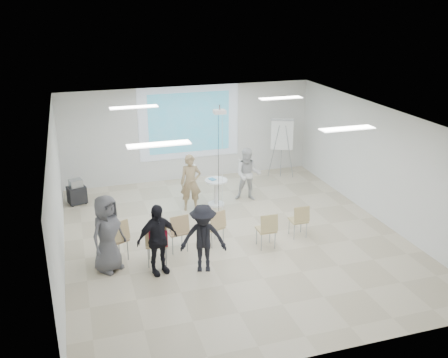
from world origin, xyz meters
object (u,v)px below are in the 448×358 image
object	(u,v)px
chair_center	(215,225)
flipchart_easel	(282,135)
player_right	(248,172)
audience_mid	(203,234)
pedestal_table	(216,191)
player_left	(191,179)
chair_far_left	(117,237)
chair_left_inner	(178,229)
audience_outer	(107,229)
chair_right_inner	(267,228)
av_cart	(77,193)
chair_right_far	(300,219)
chair_left_mid	(157,241)
laptop	(177,230)
audience_left	(157,235)

from	to	relation	value
chair_center	flipchart_easel	size ratio (longest dim) A/B	0.46
player_right	audience_mid	world-z (taller)	audience_mid
pedestal_table	player_left	world-z (taller)	player_left
pedestal_table	chair_far_left	world-z (taller)	chair_far_left
chair_far_left	chair_left_inner	world-z (taller)	chair_far_left
player_right	chair_left_inner	xyz separation A→B (m)	(-2.60, -2.50, -0.30)
chair_left_inner	audience_outer	bearing A→B (deg)	-175.31
player_right	chair_right_inner	distance (m)	3.03
chair_center	av_cart	world-z (taller)	chair_center
chair_center	chair_right_inner	bearing A→B (deg)	-44.32
chair_left_inner	chair_right_far	size ratio (longest dim) A/B	1.11
chair_left_mid	laptop	world-z (taller)	chair_left_mid
flipchart_easel	pedestal_table	bearing A→B (deg)	-125.83
chair_right_inner	laptop	bearing A→B (deg)	165.71
audience_left	flipchart_easel	bearing A→B (deg)	28.03
chair_left_mid	chair_center	bearing A→B (deg)	31.97
chair_right_inner	chair_left_inner	bearing A→B (deg)	168.34
flipchart_easel	laptop	bearing A→B (deg)	-114.77
pedestal_table	audience_outer	xyz separation A→B (m)	(-3.21, -2.73, 0.53)
chair_far_left	audience_outer	world-z (taller)	audience_outer
pedestal_table	player_right	xyz separation A→B (m)	(0.99, 0.12, 0.42)
chair_far_left	chair_left_mid	bearing A→B (deg)	-53.70
player_right	flipchart_easel	world-z (taller)	flipchart_easel
chair_right_inner	flipchart_easel	size ratio (longest dim) A/B	0.46
chair_far_left	chair_center	bearing A→B (deg)	-22.58
player_right	av_cart	xyz separation A→B (m)	(-4.76, 1.16, -0.52)
chair_left_inner	player_left	bearing A→B (deg)	61.52
player_left	chair_center	size ratio (longest dim) A/B	2.00
audience_outer	chair_right_inner	bearing A→B (deg)	-41.01
flipchart_easel	chair_far_left	bearing A→B (deg)	-121.51
audience_outer	flipchart_easel	world-z (taller)	flipchart_easel
pedestal_table	audience_mid	world-z (taller)	audience_mid
chair_far_left	audience_mid	distance (m)	1.98
player_right	chair_left_mid	size ratio (longest dim) A/B	1.71
laptop	flipchart_easel	size ratio (longest dim) A/B	0.18
chair_left_inner	laptop	bearing A→B (deg)	88.46
chair_left_inner	chair_right_inner	world-z (taller)	chair_left_inner
audience_mid	chair_center	bearing A→B (deg)	77.25
pedestal_table	player_left	xyz separation A→B (m)	(-0.75, -0.09, 0.46)
laptop	av_cart	xyz separation A→B (m)	(-2.14, 3.55, -0.17)
player_left	chair_far_left	xyz separation A→B (m)	(-2.25, -2.32, -0.30)
av_cart	audience_mid	bearing A→B (deg)	-78.37
pedestal_table	av_cart	xyz separation A→B (m)	(-3.76, 1.28, -0.10)
pedestal_table	laptop	world-z (taller)	pedestal_table
pedestal_table	audience_left	bearing A→B (deg)	-124.98
player_right	audience_outer	size ratio (longest dim) A/B	0.89
pedestal_table	laptop	xyz separation A→B (m)	(-1.62, -2.27, 0.07)
player_right	player_left	bearing A→B (deg)	-150.81
chair_far_left	audience_left	world-z (taller)	audience_left
av_cart	chair_left_mid	bearing A→B (deg)	-85.78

